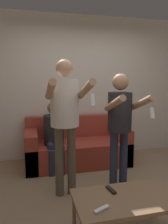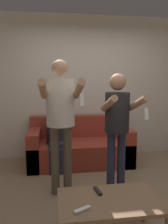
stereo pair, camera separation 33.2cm
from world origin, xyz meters
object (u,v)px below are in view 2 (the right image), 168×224
person_standing_right (117,119)px  remote_near (82,210)px  coffee_table (110,203)px  couch (80,147)px  remote_far (98,191)px  person_seated (56,132)px  person_standing_left (61,111)px

person_standing_right → remote_near: (-0.61, -1.08, -0.55)m
person_standing_right → coffee_table: bearing=-109.8°
couch → remote_far: 1.86m
person_seated → remote_far: (0.37, -1.69, -0.19)m
couch → remote_far: (-0.05, -1.85, 0.15)m
remote_near → remote_far: same height
person_standing_left → person_standing_right: bearing=0.0°
person_seated → coffee_table: size_ratio=1.21×
person_standing_left → person_standing_right: 0.75m
couch → person_seated: size_ratio=1.57×
couch → person_standing_right: 1.32m
person_seated → remote_far: 1.74m
couch → person_seated: bearing=-158.7°
coffee_table → remote_far: (-0.09, 0.14, 0.05)m
remote_near → remote_far: size_ratio=0.98×
person_standing_right → person_seated: size_ratio=1.38×
person_seated → remote_near: 1.99m
person_standing_left → person_standing_right: size_ratio=1.10×
person_standing_left → coffee_table: (0.41, -0.93, -0.73)m
couch → remote_near: size_ratio=11.88×
person_standing_left → person_standing_right: person_standing_left is taller
coffee_table → remote_far: 0.17m
couch → remote_near: 2.16m
person_seated → coffee_table: (0.45, -1.83, -0.25)m
remote_far → person_seated: bearing=102.3°
couch → person_standing_right: bearing=-70.6°
person_standing_right → remote_far: 1.06m
person_standing_left → person_seated: 1.02m
couch → person_seated: (-0.42, -0.16, 0.35)m
couch → person_standing_left: bearing=-109.4°
remote_far → remote_near: bearing=-123.4°
person_standing_left → remote_far: bearing=-68.0°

